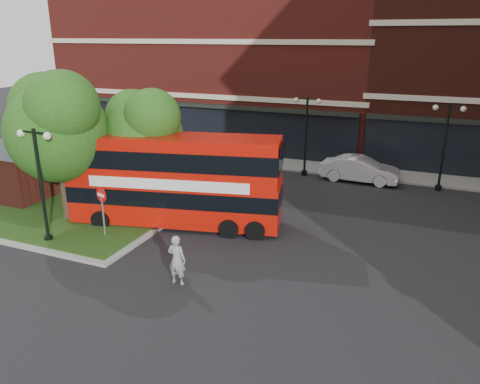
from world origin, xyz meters
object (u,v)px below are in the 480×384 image
at_px(bus, 175,175).
at_px(woman, 177,260).
at_px(car_silver, 183,151).
at_px(car_white, 360,169).

bearing_deg(bus, woman, -72.45).
relative_size(bus, car_silver, 2.20).
bearing_deg(car_silver, car_white, -84.30).
relative_size(woman, car_silver, 0.41).
bearing_deg(car_white, car_silver, 91.71).
distance_m(woman, car_silver, 17.35).
xyz_separation_m(woman, car_silver, (-8.33, 15.22, -0.16)).
height_order(woman, car_white, woman).
xyz_separation_m(bus, car_white, (6.89, 10.32, -1.68)).
xyz_separation_m(car_silver, car_white, (12.34, 0.00, -0.01)).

